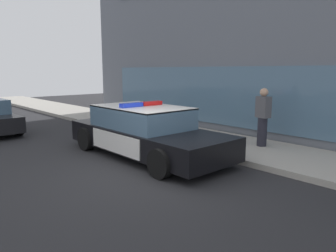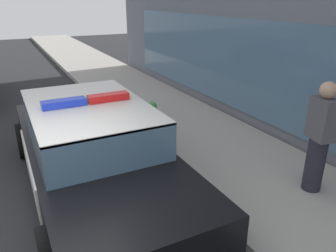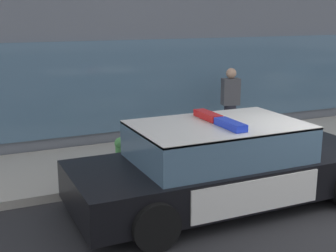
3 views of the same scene
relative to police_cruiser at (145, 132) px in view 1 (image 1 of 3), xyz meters
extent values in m
plane|color=#262628|center=(1.45, -1.03, -0.68)|extent=(48.00, 48.00, 0.00)
cube|color=#A39E93|center=(1.45, 2.52, -0.61)|extent=(48.00, 2.64, 0.15)
cube|color=slate|center=(0.82, 3.86, 0.77)|extent=(15.19, 0.08, 2.10)
cube|color=black|center=(0.06, 0.00, -0.18)|extent=(5.20, 1.95, 0.60)
cube|color=silver|center=(1.73, 0.00, -0.02)|extent=(1.77, 1.90, 0.05)
cube|color=silver|center=(-1.76, 0.00, -0.02)|extent=(1.46, 1.90, 0.05)
cube|color=silver|center=(-0.04, 0.98, -0.18)|extent=(2.18, 0.04, 0.51)
cube|color=silver|center=(-0.04, -0.98, -0.18)|extent=(2.18, 0.04, 0.51)
cube|color=yellow|center=(-0.04, 1.00, -0.18)|extent=(0.22, 0.01, 0.26)
cube|color=slate|center=(-0.15, 0.00, 0.39)|extent=(2.71, 1.75, 0.60)
cube|color=silver|center=(-0.15, 0.00, 0.68)|extent=(2.71, 1.75, 0.04)
cube|color=red|center=(-0.14, 0.35, 0.76)|extent=(0.20, 0.66, 0.11)
cube|color=blue|center=(-0.15, -0.35, 0.76)|extent=(0.20, 0.66, 0.11)
cylinder|color=black|center=(1.78, 0.96, -0.34)|extent=(0.68, 0.22, 0.68)
cylinder|color=black|center=(1.77, -0.97, -0.34)|extent=(0.68, 0.22, 0.68)
cylinder|color=black|center=(-1.65, 0.97, -0.34)|extent=(0.68, 0.22, 0.68)
cylinder|color=black|center=(-1.66, -0.96, -0.34)|extent=(0.68, 0.22, 0.68)
cylinder|color=#4C994C|center=(-1.26, 1.61, -0.48)|extent=(0.28, 0.28, 0.10)
cylinder|color=#4C994C|center=(-1.26, 1.61, -0.21)|extent=(0.19, 0.19, 0.45)
sphere|color=#4C994C|center=(-1.26, 1.61, 0.08)|extent=(0.22, 0.22, 0.22)
cylinder|color=gray|center=(-1.26, 1.61, 0.16)|extent=(0.06, 0.06, 0.05)
cylinder|color=gray|center=(-1.26, 1.47, -0.18)|extent=(0.09, 0.10, 0.09)
cylinder|color=gray|center=(-1.26, 1.76, -0.18)|extent=(0.09, 0.10, 0.09)
cylinder|color=gray|center=(-1.11, 1.61, -0.22)|extent=(0.10, 0.12, 0.12)
cylinder|color=black|center=(-5.37, -1.73, -0.36)|extent=(0.65, 0.22, 0.64)
cylinder|color=#23232D|center=(1.90, 2.90, -0.11)|extent=(0.28, 0.28, 0.85)
cube|color=#4C4C51|center=(1.90, 2.90, 0.63)|extent=(0.45, 0.34, 0.62)
sphere|color=tan|center=(1.90, 2.90, 1.06)|extent=(0.24, 0.24, 0.24)
camera|label=1|loc=(6.96, -5.38, 1.69)|focal=34.25mm
camera|label=2|loc=(4.82, -1.10, 2.27)|focal=35.08mm
camera|label=3|loc=(-3.82, -6.12, 2.40)|focal=49.11mm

